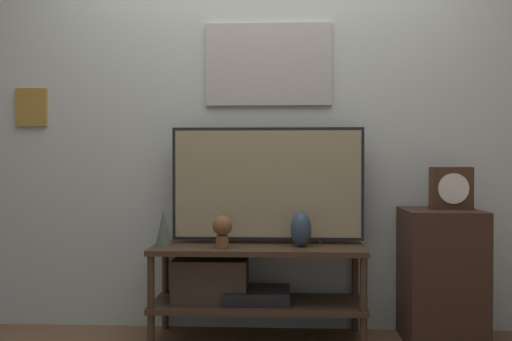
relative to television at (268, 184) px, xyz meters
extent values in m
cube|color=beige|center=(-0.05, 0.18, 0.47)|extent=(6.40, 0.06, 2.70)
cube|color=#B2ADA3|center=(0.00, 0.13, 0.71)|extent=(0.75, 0.02, 0.49)
cube|color=#B2BCC6|center=(0.00, 0.13, 0.71)|extent=(0.72, 0.01, 0.46)
cube|color=olive|center=(-1.45, 0.13, 0.46)|extent=(0.19, 0.02, 0.23)
cube|color=slate|center=(-1.45, 0.13, 0.46)|extent=(0.15, 0.01, 0.20)
cube|color=#422D1E|center=(-0.05, -0.10, -0.36)|extent=(1.19, 0.44, 0.03)
cube|color=#422D1E|center=(-0.05, -0.10, -0.67)|extent=(1.19, 0.44, 0.03)
cylinder|color=#422D1E|center=(-0.62, -0.29, -0.61)|extent=(0.04, 0.04, 0.53)
cylinder|color=#422D1E|center=(0.51, -0.29, -0.61)|extent=(0.04, 0.04, 0.53)
cylinder|color=#422D1E|center=(-0.62, 0.10, -0.61)|extent=(0.04, 0.04, 0.53)
cylinder|color=#422D1E|center=(0.51, 0.10, -0.61)|extent=(0.04, 0.04, 0.53)
cube|color=black|center=(-0.05, -0.10, -0.62)|extent=(0.36, 0.31, 0.07)
cube|color=#47382D|center=(-0.32, -0.10, -0.54)|extent=(0.42, 0.24, 0.24)
cylinder|color=black|center=(-0.30, 0.00, -0.33)|extent=(0.05, 0.05, 0.02)
cylinder|color=black|center=(0.30, 0.00, -0.33)|extent=(0.05, 0.05, 0.02)
cube|color=black|center=(0.00, 0.00, 0.00)|extent=(1.11, 0.04, 0.65)
cube|color=#998C66|center=(0.00, -0.01, 0.00)|extent=(1.07, 0.01, 0.62)
ellipsoid|color=#2D4251|center=(0.19, -0.12, -0.25)|extent=(0.12, 0.12, 0.19)
cone|color=#4C5647|center=(-0.58, -0.15, -0.24)|extent=(0.09, 0.09, 0.21)
cylinder|color=brown|center=(-0.24, -0.20, -0.31)|extent=(0.07, 0.07, 0.07)
sphere|color=brown|center=(-0.24, -0.20, -0.22)|extent=(0.11, 0.11, 0.11)
cube|color=#382319|center=(0.97, -0.10, -0.51)|extent=(0.41, 0.45, 0.74)
cube|color=#422819|center=(1.03, -0.08, -0.02)|extent=(0.22, 0.10, 0.24)
cylinder|color=white|center=(1.03, -0.13, -0.02)|extent=(0.17, 0.01, 0.17)
camera|label=1|loc=(0.10, -3.46, 0.13)|focal=42.00mm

